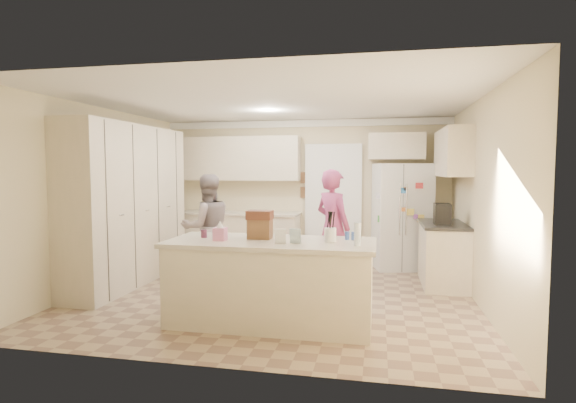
% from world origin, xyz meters
% --- Properties ---
extents(floor, '(5.20, 4.60, 0.02)m').
position_xyz_m(floor, '(0.00, 0.00, -0.01)').
color(floor, '#9D8665').
rests_on(floor, ground).
extents(ceiling, '(5.20, 4.60, 0.02)m').
position_xyz_m(ceiling, '(0.00, 0.00, 2.61)').
color(ceiling, white).
rests_on(ceiling, wall_back).
extents(wall_back, '(5.20, 0.02, 2.60)m').
position_xyz_m(wall_back, '(0.00, 2.31, 1.30)').
color(wall_back, beige).
rests_on(wall_back, ground).
extents(wall_front, '(5.20, 0.02, 2.60)m').
position_xyz_m(wall_front, '(0.00, -2.31, 1.30)').
color(wall_front, beige).
rests_on(wall_front, ground).
extents(wall_left, '(0.02, 4.60, 2.60)m').
position_xyz_m(wall_left, '(-2.61, 0.00, 1.30)').
color(wall_left, beige).
rests_on(wall_left, ground).
extents(wall_right, '(0.02, 4.60, 2.60)m').
position_xyz_m(wall_right, '(2.61, 0.00, 1.30)').
color(wall_right, beige).
rests_on(wall_right, ground).
extents(crown_back, '(5.20, 0.08, 0.12)m').
position_xyz_m(crown_back, '(0.00, 2.26, 2.53)').
color(crown_back, white).
rests_on(crown_back, wall_back).
extents(pantry_bank, '(0.60, 2.60, 2.35)m').
position_xyz_m(pantry_bank, '(-2.30, 0.20, 1.18)').
color(pantry_bank, beige).
rests_on(pantry_bank, floor).
extents(back_base_cab, '(2.20, 0.60, 0.88)m').
position_xyz_m(back_base_cab, '(-1.15, 2.00, 0.44)').
color(back_base_cab, beige).
rests_on(back_base_cab, floor).
extents(back_countertop, '(2.24, 0.63, 0.04)m').
position_xyz_m(back_countertop, '(-1.15, 1.99, 0.90)').
color(back_countertop, beige).
rests_on(back_countertop, back_base_cab).
extents(back_upper_cab, '(2.20, 0.35, 0.80)m').
position_xyz_m(back_upper_cab, '(-1.15, 2.12, 1.90)').
color(back_upper_cab, beige).
rests_on(back_upper_cab, wall_back).
extents(doorway_opening, '(0.90, 0.06, 2.10)m').
position_xyz_m(doorway_opening, '(0.55, 2.28, 1.05)').
color(doorway_opening, black).
rests_on(doorway_opening, floor).
extents(doorway_casing, '(1.02, 0.03, 2.22)m').
position_xyz_m(doorway_casing, '(0.55, 2.24, 1.05)').
color(doorway_casing, white).
rests_on(doorway_casing, floor).
extents(wall_frame_upper, '(0.15, 0.02, 0.20)m').
position_xyz_m(wall_frame_upper, '(0.02, 2.27, 1.55)').
color(wall_frame_upper, brown).
rests_on(wall_frame_upper, wall_back).
extents(wall_frame_lower, '(0.15, 0.02, 0.20)m').
position_xyz_m(wall_frame_lower, '(0.02, 2.27, 1.28)').
color(wall_frame_lower, brown).
rests_on(wall_frame_lower, wall_back).
extents(refrigerator, '(1.04, 0.89, 1.80)m').
position_xyz_m(refrigerator, '(1.75, 2.03, 0.90)').
color(refrigerator, white).
rests_on(refrigerator, floor).
extents(fridge_seam, '(0.02, 0.02, 1.78)m').
position_xyz_m(fridge_seam, '(1.75, 1.67, 0.90)').
color(fridge_seam, gray).
rests_on(fridge_seam, refrigerator).
extents(fridge_dispenser, '(0.22, 0.03, 0.35)m').
position_xyz_m(fridge_dispenser, '(1.53, 1.66, 1.15)').
color(fridge_dispenser, black).
rests_on(fridge_dispenser, refrigerator).
extents(fridge_handle_l, '(0.02, 0.02, 0.85)m').
position_xyz_m(fridge_handle_l, '(1.70, 1.66, 1.05)').
color(fridge_handle_l, silver).
rests_on(fridge_handle_l, refrigerator).
extents(fridge_handle_r, '(0.02, 0.02, 0.85)m').
position_xyz_m(fridge_handle_r, '(1.80, 1.66, 1.05)').
color(fridge_handle_r, silver).
rests_on(fridge_handle_r, refrigerator).
extents(over_fridge_cab, '(0.95, 0.35, 0.45)m').
position_xyz_m(over_fridge_cab, '(1.65, 2.12, 2.10)').
color(over_fridge_cab, beige).
rests_on(over_fridge_cab, wall_back).
extents(right_base_cab, '(0.60, 1.20, 0.88)m').
position_xyz_m(right_base_cab, '(2.30, 1.00, 0.44)').
color(right_base_cab, beige).
rests_on(right_base_cab, floor).
extents(right_countertop, '(0.63, 1.24, 0.04)m').
position_xyz_m(right_countertop, '(2.29, 1.00, 0.90)').
color(right_countertop, '#2D2B28').
rests_on(right_countertop, right_base_cab).
extents(right_upper_cab, '(0.35, 1.50, 0.70)m').
position_xyz_m(right_upper_cab, '(2.43, 1.20, 1.95)').
color(right_upper_cab, beige).
rests_on(right_upper_cab, wall_right).
extents(coffee_maker, '(0.22, 0.28, 0.30)m').
position_xyz_m(coffee_maker, '(2.25, 0.80, 1.07)').
color(coffee_maker, black).
rests_on(coffee_maker, right_countertop).
extents(island_base, '(2.20, 0.90, 0.88)m').
position_xyz_m(island_base, '(0.20, -1.10, 0.44)').
color(island_base, beige).
rests_on(island_base, floor).
extents(island_top, '(2.28, 0.96, 0.05)m').
position_xyz_m(island_top, '(0.20, -1.10, 0.90)').
color(island_top, beige).
rests_on(island_top, island_base).
extents(utensil_crock, '(0.13, 0.13, 0.15)m').
position_xyz_m(utensil_crock, '(0.85, -1.05, 1.00)').
color(utensil_crock, white).
rests_on(utensil_crock, island_top).
extents(tissue_box, '(0.13, 0.13, 0.14)m').
position_xyz_m(tissue_box, '(-0.35, -1.20, 1.00)').
color(tissue_box, pink).
rests_on(tissue_box, island_top).
extents(tissue_plume, '(0.08, 0.08, 0.08)m').
position_xyz_m(tissue_plume, '(-0.35, -1.20, 1.10)').
color(tissue_plume, white).
rests_on(tissue_plume, tissue_box).
extents(dollhouse_body, '(0.26, 0.18, 0.22)m').
position_xyz_m(dollhouse_body, '(0.05, -1.00, 1.04)').
color(dollhouse_body, brown).
rests_on(dollhouse_body, island_top).
extents(dollhouse_roof, '(0.28, 0.20, 0.10)m').
position_xyz_m(dollhouse_roof, '(0.05, -1.00, 1.20)').
color(dollhouse_roof, '#592D1E').
rests_on(dollhouse_roof, dollhouse_body).
extents(jam_jar, '(0.07, 0.07, 0.09)m').
position_xyz_m(jam_jar, '(-0.60, -1.05, 0.97)').
color(jam_jar, '#59263F').
rests_on(jam_jar, island_top).
extents(greeting_card_a, '(0.12, 0.06, 0.16)m').
position_xyz_m(greeting_card_a, '(0.35, -1.30, 1.01)').
color(greeting_card_a, white).
rests_on(greeting_card_a, island_top).
extents(greeting_card_b, '(0.12, 0.05, 0.16)m').
position_xyz_m(greeting_card_b, '(0.50, -1.25, 1.01)').
color(greeting_card_b, silver).
rests_on(greeting_card_b, island_top).
extents(water_bottle, '(0.07, 0.07, 0.24)m').
position_xyz_m(water_bottle, '(1.15, -1.25, 1.04)').
color(water_bottle, silver).
rests_on(water_bottle, island_top).
extents(shaker_salt, '(0.05, 0.05, 0.09)m').
position_xyz_m(shaker_salt, '(1.02, -0.88, 0.97)').
color(shaker_salt, '#3859AE').
rests_on(shaker_salt, island_top).
extents(shaker_pepper, '(0.05, 0.05, 0.09)m').
position_xyz_m(shaker_pepper, '(1.09, -0.88, 0.97)').
color(shaker_pepper, '#3859AE').
rests_on(shaker_pepper, island_top).
extents(teen_boy, '(1.00, 0.97, 1.63)m').
position_xyz_m(teen_boy, '(-1.21, 0.59, 0.81)').
color(teen_boy, gray).
rests_on(teen_boy, floor).
extents(teen_girl, '(0.74, 0.71, 1.71)m').
position_xyz_m(teen_girl, '(0.70, 0.70, 0.85)').
color(teen_girl, '#AF4662').
rests_on(teen_girl, floor).
extents(fridge_magnets, '(0.76, 0.02, 1.44)m').
position_xyz_m(fridge_magnets, '(1.75, 1.66, 0.90)').
color(fridge_magnets, tan).
rests_on(fridge_magnets, refrigerator).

